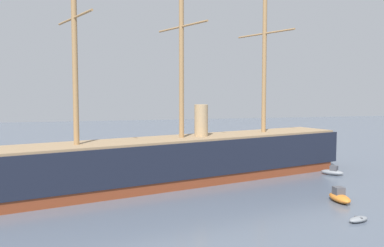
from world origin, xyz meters
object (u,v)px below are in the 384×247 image
object	(u,v)px
dinghy_mid_right	(358,219)
tall_ship	(182,159)
motorboat_alongside_stern	(340,197)
motorboat_far_right	(333,172)
sailboat_distant_centre	(169,168)

from	to	relation	value
dinghy_mid_right	tall_ship	bearing A→B (deg)	120.07
tall_ship	motorboat_alongside_stern	world-z (taller)	tall_ship
tall_ship	motorboat_far_right	distance (m)	28.33
tall_ship	motorboat_alongside_stern	distance (m)	25.57
dinghy_mid_right	motorboat_far_right	bearing A→B (deg)	63.93
dinghy_mid_right	motorboat_alongside_stern	xyz separation A→B (m)	(3.19, 8.93, 0.37)
tall_ship	motorboat_far_right	world-z (taller)	tall_ship
motorboat_far_right	sailboat_distant_centre	world-z (taller)	sailboat_distant_centre
motorboat_far_right	dinghy_mid_right	bearing A→B (deg)	-116.07
motorboat_alongside_stern	tall_ship	bearing A→B (deg)	136.67
dinghy_mid_right	motorboat_far_right	size ratio (longest dim) A/B	0.73
tall_ship	motorboat_far_right	size ratio (longest dim) A/B	17.61
motorboat_far_right	tall_ship	bearing A→B (deg)	179.97
motorboat_alongside_stern	sailboat_distant_centre	bearing A→B (deg)	122.42
dinghy_mid_right	sailboat_distant_centre	distance (m)	40.52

